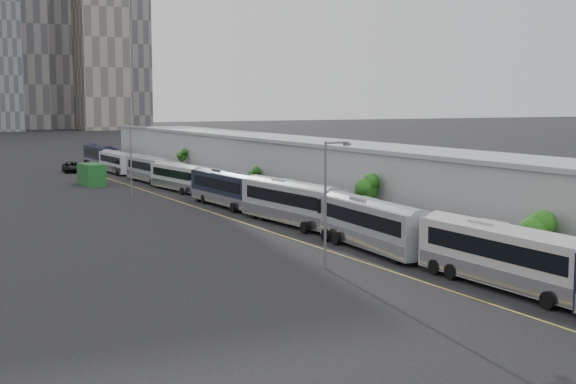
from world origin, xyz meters
TOP-DOWN VIEW (x-y plane):
  - sidewalk at (9.00, 55.00)m, footprint 10.00×170.00m
  - lane_line at (-1.50, 55.00)m, footprint 0.12×160.00m
  - depot at (12.99, 55.00)m, footprint 12.45×160.40m
  - bus_2 at (1.83, 32.03)m, footprint 3.03×13.69m
  - bus_3 at (1.68, 46.25)m, footprint 3.70×13.69m
  - bus_4 at (2.06, 60.65)m, footprint 3.89×14.21m
  - bus_5 at (1.73, 75.26)m, footprint 3.15×13.48m
  - bus_6 at (2.24, 91.89)m, footprint 3.65×12.26m
  - bus_7 at (2.25, 103.78)m, footprint 3.19×12.76m
  - bus_8 at (1.95, 119.72)m, footprint 2.69×12.02m
  - bus_9 at (2.46, 132.29)m, footprint 3.02×13.53m
  - tree_1 at (5.31, 33.21)m, footprint 2.63×2.63m
  - tree_2 at (5.77, 53.78)m, footprint 2.05×2.05m
  - tree_3 at (6.18, 77.96)m, footprint 1.25×1.25m
  - tree_4 at (6.21, 101.58)m, footprint 1.19×1.19m
  - street_lamp_near at (-4.85, 42.23)m, footprint 2.04×0.22m
  - street_lamp_far at (-4.76, 88.51)m, footprint 2.04×0.22m
  - shipping_container at (-6.01, 103.78)m, footprint 2.77×5.51m
  - suv at (-3.85, 125.10)m, footprint 3.42×6.30m

SIDE VIEW (x-z plane):
  - lane_line at x=-1.50m, z-range 0.00..0.02m
  - sidewalk at x=9.00m, z-range 0.00..0.12m
  - suv at x=-3.85m, z-range 0.00..1.68m
  - bus_8 at x=1.95m, z-range -0.27..3.22m
  - shipping_container at x=-6.01m, z-range 0.00..2.96m
  - bus_6 at x=2.24m, z-range -0.28..3.25m
  - bus_7 at x=2.25m, z-range -0.29..3.41m
  - bus_5 at x=1.73m, z-range -0.30..3.61m
  - bus_9 at x=2.46m, z-range -0.31..3.63m
  - bus_3 at x=1.68m, z-range -0.31..3.65m
  - bus_2 at x=1.83m, z-range -0.31..3.68m
  - bus_4 at x=2.06m, z-range -0.32..3.78m
  - tree_3 at x=6.18m, z-range 1.07..4.58m
  - tree_1 at x=5.31m, z-range 0.91..5.38m
  - depot at x=12.99m, z-range -0.09..7.11m
  - tree_4 at x=6.21m, z-range 1.43..5.73m
  - tree_2 at x=5.77m, z-range 1.45..6.46m
  - street_lamp_far at x=-4.76m, z-range 0.68..9.06m
  - street_lamp_near at x=-4.85m, z-range 0.69..9.47m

